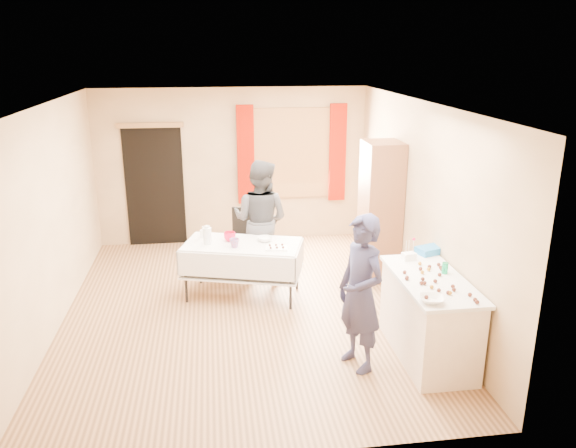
{
  "coord_description": "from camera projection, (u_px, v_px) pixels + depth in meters",
  "views": [
    {
      "loc": [
        -0.35,
        -6.56,
        3.24
      ],
      "look_at": [
        0.56,
        0.0,
        1.13
      ],
      "focal_mm": 35.0,
      "sensor_mm": 36.0,
      "label": 1
    }
  ],
  "objects": [
    {
      "name": "blue_basket",
      "position": [
        430.0,
        250.0,
        6.58
      ],
      "size": [
        0.35,
        0.29,
        0.08
      ],
      "primitive_type": "cube",
      "rotation": [
        0.0,
        0.0,
        0.34
      ],
      "color": "#1D6EB8",
      "rests_on": "counter"
    },
    {
      "name": "door_lintel",
      "position": [
        150.0,
        125.0,
        8.99
      ],
      "size": [
        1.05,
        0.06,
        0.08
      ],
      "primitive_type": "cube",
      "color": "olive",
      "rests_on": "wall_back"
    },
    {
      "name": "wall_left",
      "position": [
        49.0,
        220.0,
        6.53
      ],
      "size": [
        0.02,
        5.5,
        2.6
      ],
      "primitive_type": "cube",
      "color": "tan",
      "rests_on": "floor"
    },
    {
      "name": "pastry_tray",
      "position": [
        277.0,
        248.0,
        7.19
      ],
      "size": [
        0.31,
        0.24,
        0.02
      ],
      "primitive_type": "cube",
      "rotation": [
        0.0,
        0.0,
        -0.15
      ],
      "color": "white",
      "rests_on": "party_table"
    },
    {
      "name": "party_table",
      "position": [
        243.0,
        265.0,
        7.49
      ],
      "size": [
        1.71,
        1.2,
        0.75
      ],
      "rotation": [
        0.0,
        0.0,
        -0.28
      ],
      "color": "black",
      "rests_on": "floor"
    },
    {
      "name": "soda_can",
      "position": [
        445.0,
        268.0,
        5.99
      ],
      "size": [
        0.07,
        0.07,
        0.12
      ],
      "primitive_type": "cylinder",
      "rotation": [
        0.0,
        0.0,
        0.0
      ],
      "color": "#0F9053",
      "rests_on": "counter"
    },
    {
      "name": "mixing_bowl",
      "position": [
        431.0,
        299.0,
        5.33
      ],
      "size": [
        0.36,
        0.36,
        0.06
      ],
      "primitive_type": "imported",
      "rotation": [
        0.0,
        0.0,
        -0.28
      ],
      "color": "white",
      "rests_on": "counter"
    },
    {
      "name": "cake_balls",
      "position": [
        435.0,
        280.0,
        5.78
      ],
      "size": [
        0.52,
        1.06,
        0.04
      ],
      "color": "#3F2314",
      "rests_on": "counter"
    },
    {
      "name": "window_pane",
      "position": [
        292.0,
        154.0,
        9.45
      ],
      "size": [
        1.2,
        0.02,
        1.4
      ],
      "primitive_type": "cube",
      "color": "white",
      "rests_on": "wall_back"
    },
    {
      "name": "cup_rainbow",
      "position": [
        234.0,
        243.0,
        7.23
      ],
      "size": [
        0.22,
        0.22,
        0.12
      ],
      "primitive_type": "imported",
      "rotation": [
        0.0,
        0.0,
        -0.44
      ],
      "color": "red",
      "rests_on": "party_table"
    },
    {
      "name": "counter",
      "position": [
        428.0,
        317.0,
        6.02
      ],
      "size": [
        0.69,
        1.45,
        0.91
      ],
      "color": "beige",
      "rests_on": "floor"
    },
    {
      "name": "cup_red",
      "position": [
        230.0,
        237.0,
        7.47
      ],
      "size": [
        0.26,
        0.26,
        0.12
      ],
      "primitive_type": "imported",
      "rotation": [
        0.0,
        0.0,
        -0.36
      ],
      "color": "red",
      "rests_on": "party_table"
    },
    {
      "name": "woman",
      "position": [
        260.0,
        220.0,
        7.98
      ],
      "size": [
        1.39,
        1.36,
        1.74
      ],
      "primitive_type": "imported",
      "rotation": [
        0.0,
        0.0,
        2.64
      ],
      "color": "black",
      "rests_on": "floor"
    },
    {
      "name": "girl",
      "position": [
        361.0,
        293.0,
        5.71
      ],
      "size": [
        0.9,
        0.84,
        1.66
      ],
      "primitive_type": "imported",
      "rotation": [
        0.0,
        0.0,
        -1.17
      ],
      "color": "#201F41",
      "rests_on": "floor"
    },
    {
      "name": "pitcher",
      "position": [
        207.0,
        236.0,
        7.35
      ],
      "size": [
        0.12,
        0.12,
        0.22
      ],
      "primitive_type": "cylinder",
      "rotation": [
        0.0,
        0.0,
        -0.12
      ],
      "color": "silver",
      "rests_on": "party_table"
    },
    {
      "name": "bottle",
      "position": [
        203.0,
        232.0,
        7.62
      ],
      "size": [
        0.12,
        0.12,
        0.16
      ],
      "primitive_type": "imported",
      "rotation": [
        0.0,
        0.0,
        -0.39
      ],
      "color": "white",
      "rests_on": "party_table"
    },
    {
      "name": "cabinet",
      "position": [
        380.0,
        212.0,
        7.94
      ],
      "size": [
        0.5,
        0.6,
        1.99
      ],
      "primitive_type": "cube",
      "color": "brown",
      "rests_on": "floor"
    },
    {
      "name": "ceiling",
      "position": [
        240.0,
        103.0,
        6.43
      ],
      "size": [
        4.5,
        5.5,
        0.02
      ],
      "primitive_type": "cube",
      "color": "white",
      "rests_on": "floor"
    },
    {
      "name": "small_bowl",
      "position": [
        265.0,
        239.0,
        7.47
      ],
      "size": [
        0.21,
        0.21,
        0.06
      ],
      "primitive_type": "imported",
      "rotation": [
        0.0,
        0.0,
        -0.04
      ],
      "color": "white",
      "rests_on": "party_table"
    },
    {
      "name": "wall_back",
      "position": [
        233.0,
        166.0,
        9.43
      ],
      "size": [
        4.5,
        0.02,
        2.6
      ],
      "primitive_type": "cube",
      "color": "tan",
      "rests_on": "floor"
    },
    {
      "name": "wall_front",
      "position": [
        265.0,
        315.0,
        4.22
      ],
      "size": [
        4.5,
        0.02,
        2.6
      ],
      "primitive_type": "cube",
      "color": "tan",
      "rests_on": "floor"
    },
    {
      "name": "curtain_right",
      "position": [
        338.0,
        153.0,
        9.52
      ],
      "size": [
        0.28,
        0.06,
        1.65
      ],
      "primitive_type": "cube",
      "color": "#970F00",
      "rests_on": "wall_back"
    },
    {
      "name": "doorway",
      "position": [
        155.0,
        187.0,
        9.33
      ],
      "size": [
        0.95,
        0.04,
        2.0
      ],
      "primitive_type": "cube",
      "color": "black",
      "rests_on": "floor"
    },
    {
      "name": "floor",
      "position": [
        245.0,
        310.0,
        7.23
      ],
      "size": [
        4.5,
        5.5,
        0.02
      ],
      "primitive_type": "cube",
      "color": "#9E7047",
      "rests_on": "ground"
    },
    {
      "name": "wall_right",
      "position": [
        420.0,
        205.0,
        7.12
      ],
      "size": [
        0.02,
        5.5,
        2.6
      ],
      "primitive_type": "cube",
      "color": "tan",
      "rests_on": "floor"
    },
    {
      "name": "curtain_left",
      "position": [
        246.0,
        155.0,
        9.32
      ],
      "size": [
        0.28,
        0.06,
        1.65
      ],
      "primitive_type": "cube",
      "color": "#970F00",
      "rests_on": "wall_back"
    },
    {
      "name": "foam_block",
      "position": [
        409.0,
        256.0,
        6.38
      ],
      "size": [
        0.17,
        0.13,
        0.08
      ],
      "primitive_type": "cube",
      "rotation": [
        0.0,
        0.0,
        0.19
      ],
      "color": "white",
      "rests_on": "counter"
    },
    {
      "name": "chair",
      "position": [
        243.0,
        252.0,
        8.45
      ],
      "size": [
        0.48,
        0.48,
        0.93
      ],
      "rotation": [
        0.0,
        0.0,
        -0.31
      ],
      "color": "black",
      "rests_on": "floor"
    },
    {
      "name": "window_frame",
      "position": [
        292.0,
        153.0,
        9.47
      ],
      "size": [
        1.32,
        0.06,
        1.52
      ],
      "primitive_type": "cube",
      "color": "olive",
      "rests_on": "wall_back"
    }
  ]
}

